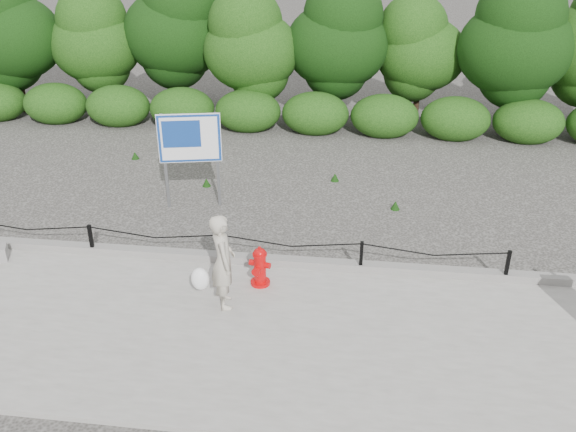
# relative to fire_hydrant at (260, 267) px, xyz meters

# --- Properties ---
(ground) EXTENTS (90.00, 90.00, 0.00)m
(ground) POSITION_rel_fire_hydrant_xyz_m (-0.79, 0.64, -0.43)
(ground) COLOR #2D2B28
(ground) RESTS_ON ground
(sidewalk) EXTENTS (14.00, 4.00, 0.08)m
(sidewalk) POSITION_rel_fire_hydrant_xyz_m (-0.79, -1.36, -0.39)
(sidewalk) COLOR gray
(sidewalk) RESTS_ON ground
(curb) EXTENTS (14.00, 0.22, 0.14)m
(curb) POSITION_rel_fire_hydrant_xyz_m (-0.79, 0.69, -0.28)
(curb) COLOR slate
(curb) RESTS_ON sidewalk
(chain_barrier) EXTENTS (10.06, 0.06, 0.60)m
(chain_barrier) POSITION_rel_fire_hydrant_xyz_m (-0.79, 0.64, 0.03)
(chain_barrier) COLOR black
(chain_barrier) RESTS_ON sidewalk
(treeline) EXTENTS (20.49, 3.62, 4.47)m
(treeline) POSITION_rel_fire_hydrant_xyz_m (-0.52, 9.58, 2.07)
(treeline) COLOR black
(treeline) RESTS_ON ground
(fire_hydrant) EXTENTS (0.41, 0.42, 0.73)m
(fire_hydrant) POSITION_rel_fire_hydrant_xyz_m (0.00, 0.00, 0.00)
(fire_hydrant) COLOR #C60709
(fire_hydrant) RESTS_ON sidewalk
(pedestrian) EXTENTS (0.78, 0.69, 1.62)m
(pedestrian) POSITION_rel_fire_hydrant_xyz_m (-0.49, -0.67, 0.45)
(pedestrian) COLOR #B2AA98
(pedestrian) RESTS_ON sidewalk
(advertising_sign) EXTENTS (1.30, 0.37, 2.12)m
(advertising_sign) POSITION_rel_fire_hydrant_xyz_m (-1.99, 3.02, 1.07)
(advertising_sign) COLOR slate
(advertising_sign) RESTS_ON ground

